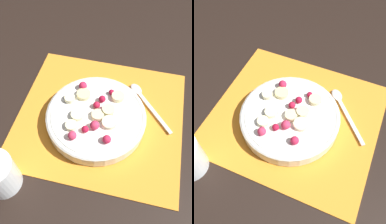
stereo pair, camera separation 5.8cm
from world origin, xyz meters
TOP-DOWN VIEW (x-y plane):
  - ground_plane at (0.00, 0.00)m, footprint 3.00×3.00m
  - placemat at (0.00, 0.00)m, footprint 0.41×0.37m
  - fruit_bowl at (-0.01, -0.02)m, footprint 0.24×0.24m
  - spoon at (0.10, 0.08)m, footprint 0.13×0.14m

SIDE VIEW (x-z plane):
  - ground_plane at x=0.00m, z-range 0.00..0.00m
  - placemat at x=0.00m, z-range 0.00..0.01m
  - spoon at x=0.10m, z-range 0.01..0.01m
  - fruit_bowl at x=-0.01m, z-range 0.00..0.05m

